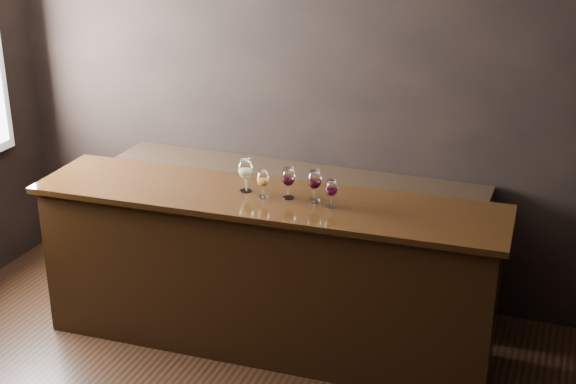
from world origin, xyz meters
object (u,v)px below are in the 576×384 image
(glass_amber, at_px, (263,179))
(glass_red_b, at_px, (314,181))
(bar_counter, at_px, (266,274))
(glass_red_a, at_px, (288,178))
(back_bar_shelf, at_px, (296,234))
(glass_white, at_px, (245,169))
(glass_red_c, at_px, (331,189))

(glass_amber, distance_m, glass_red_b, 0.32)
(bar_counter, relative_size, glass_red_a, 14.62)
(bar_counter, distance_m, glass_red_b, 0.75)
(glass_amber, height_order, glass_red_a, glass_red_a)
(glass_amber, relative_size, glass_red_a, 0.89)
(bar_counter, distance_m, glass_amber, 0.67)
(glass_red_a, bearing_deg, bar_counter, -168.87)
(bar_counter, height_order, back_bar_shelf, bar_counter)
(glass_red_a, xyz_separation_m, glass_red_b, (0.17, 0.00, 0.00))
(back_bar_shelf, relative_size, glass_red_b, 13.33)
(glass_white, bearing_deg, glass_red_c, -5.43)
(glass_white, xyz_separation_m, glass_red_b, (0.46, -0.01, -0.01))
(glass_white, relative_size, glass_red_c, 1.23)
(glass_red_a, xyz_separation_m, glass_red_c, (0.29, -0.05, -0.02))
(glass_white, bearing_deg, back_bar_shelf, 81.94)
(glass_white, height_order, glass_red_a, glass_white)
(back_bar_shelf, bearing_deg, glass_red_b, -61.29)
(back_bar_shelf, bearing_deg, glass_red_a, -73.49)
(back_bar_shelf, bearing_deg, glass_red_c, -55.60)
(bar_counter, distance_m, glass_red_a, 0.70)
(back_bar_shelf, bearing_deg, glass_white, -98.06)
(glass_white, relative_size, glass_red_b, 1.06)
(glass_red_a, bearing_deg, glass_white, 178.03)
(bar_counter, bearing_deg, glass_red_c, -4.92)
(glass_amber, distance_m, glass_red_c, 0.44)
(glass_amber, relative_size, glass_red_c, 1.01)
(bar_counter, xyz_separation_m, glass_amber, (-0.01, -0.02, 0.67))
(glass_red_b, bearing_deg, glass_white, 178.99)
(bar_counter, height_order, glass_red_c, glass_red_c)
(back_bar_shelf, distance_m, glass_red_c, 1.11)
(glass_amber, bearing_deg, glass_red_a, 16.91)
(bar_counter, bearing_deg, glass_red_b, 2.90)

